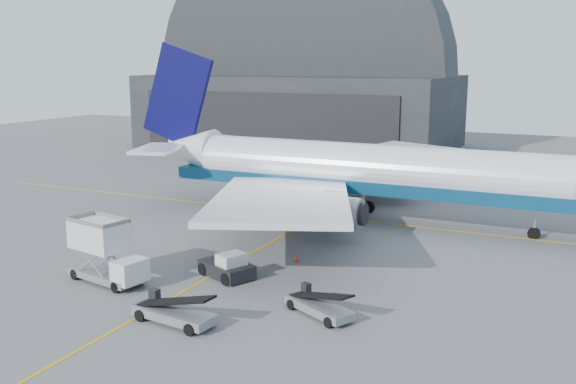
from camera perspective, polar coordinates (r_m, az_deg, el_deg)
The scene contains 9 objects.
ground at distance 44.01m, azimuth -7.41°, elevation -7.73°, with size 200.00×200.00×0.00m, color #565659.
taxi_lines at distance 54.58m, azimuth -0.22°, elevation -3.78°, with size 80.00×42.12×0.02m.
hangar at distance 109.41m, azimuth 1.21°, elevation 9.05°, with size 50.00×28.30×28.00m.
airliner at distance 59.30m, azimuth 5.78°, elevation 1.96°, with size 46.89×45.47×16.46m.
catering_truck at distance 44.31m, azimuth -15.95°, elevation -5.17°, with size 6.22×3.27×4.07m.
pushback_tug at distance 44.13m, azimuth -5.39°, elevation -6.69°, with size 4.49×3.63×1.83m.
belt_loader_a at distance 37.23m, azimuth -10.15°, elevation -10.48°, with size 5.45×2.38×2.04m.
belt_loader_b at distance 37.80m, azimuth 2.75°, elevation -10.04°, with size 4.84×3.46×1.87m.
traffic_cone at distance 47.24m, azimuth 0.78°, elevation -5.96°, with size 0.35×0.35×0.51m.
Camera 1 is at (22.70, -34.79, 14.56)m, focal length 40.00 mm.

